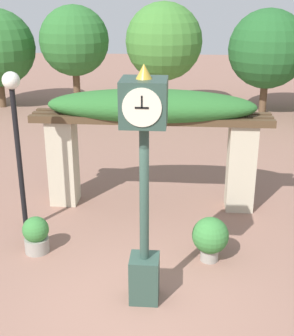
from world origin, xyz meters
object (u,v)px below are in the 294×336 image
pedestal_clock (144,174)px  potted_plant_near_left (210,237)px  potted_plant_near_right (36,235)px  lamp_post (15,119)px

pedestal_clock → potted_plant_near_left: size_ratio=4.43×
pedestal_clock → potted_plant_near_right: size_ratio=5.24×
potted_plant_near_left → potted_plant_near_right: potted_plant_near_left is taller
pedestal_clock → lamp_post: (-2.59, 2.09, 0.18)m
lamp_post → potted_plant_near_left: bearing=-13.5°
potted_plant_near_right → lamp_post: lamp_post is taller
lamp_post → potted_plant_near_right: bearing=-59.7°
pedestal_clock → lamp_post: bearing=141.2°
potted_plant_near_left → lamp_post: bearing=166.5°
potted_plant_near_right → lamp_post: size_ratio=0.22×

